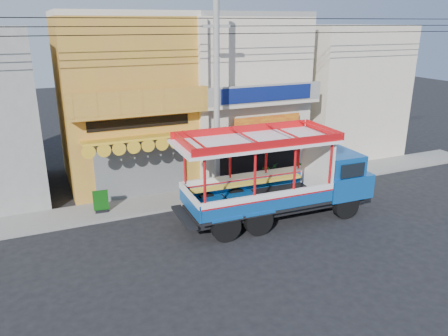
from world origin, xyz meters
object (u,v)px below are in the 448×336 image
object	(u,v)px
songthaew_truck	(289,175)
potted_plant_c	(316,164)
utility_pole	(220,90)
potted_plant_a	(269,171)
green_sign	(101,203)
potted_plant_b	(299,172)

from	to	relation	value
songthaew_truck	potted_plant_c	size ratio (longest dim) A/B	8.14
utility_pole	potted_plant_a	world-z (taller)	utility_pole
green_sign	potted_plant_b	size ratio (longest dim) A/B	1.07
utility_pole	songthaew_truck	xyz separation A→B (m)	(1.90, -2.75, -3.22)
green_sign	potted_plant_a	distance (m)	8.51
utility_pole	songthaew_truck	size ratio (longest dim) A/B	3.45
songthaew_truck	green_sign	size ratio (longest dim) A/B	8.44
utility_pole	songthaew_truck	distance (m)	4.64
green_sign	potted_plant_c	size ratio (longest dim) A/B	0.96
potted_plant_a	potted_plant_b	distance (m)	1.47
songthaew_truck	potted_plant_a	distance (m)	4.38
potted_plant_b	songthaew_truck	bearing A→B (deg)	106.23
green_sign	potted_plant_b	distance (m)	9.78
utility_pole	green_sign	xyz separation A→B (m)	(-5.23, 0.56, -4.51)
potted_plant_a	green_sign	bearing A→B (deg)	165.16
potted_plant_a	potted_plant_b	size ratio (longest dim) A/B	0.97
potted_plant_c	green_sign	bearing A→B (deg)	-74.96
potted_plant_b	utility_pole	bearing A→B (deg)	61.92
utility_pole	green_sign	bearing A→B (deg)	173.89
utility_pole	green_sign	world-z (taller)	utility_pole
utility_pole	potted_plant_a	distance (m)	5.67
potted_plant_a	potted_plant_c	distance (m)	2.70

